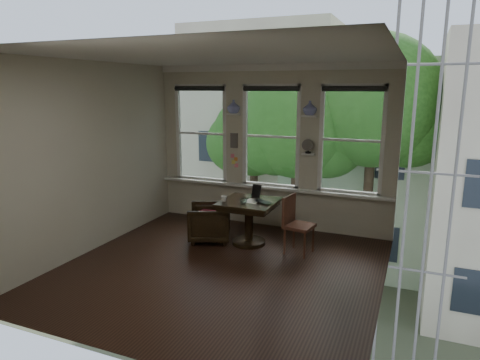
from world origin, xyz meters
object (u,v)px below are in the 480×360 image
at_px(side_chair_right, 299,225).
at_px(table, 249,222).
at_px(armchair_left, 209,223).
at_px(mug, 224,199).
at_px(laptop, 260,203).

bearing_deg(side_chair_right, table, 94.48).
bearing_deg(side_chair_right, armchair_left, 100.60).
height_order(side_chair_right, mug, side_chair_right).
bearing_deg(mug, side_chair_right, 4.97).
distance_m(side_chair_right, laptop, 0.73).
height_order(laptop, mug, mug).
distance_m(table, mug, 0.59).
xyz_separation_m(side_chair_right, mug, (-1.26, -0.11, 0.34)).
bearing_deg(laptop, mug, -138.12).
relative_size(armchair_left, side_chair_right, 0.76).
bearing_deg(side_chair_right, mug, 104.52).
distance_m(side_chair_right, mug, 1.31).
bearing_deg(armchair_left, laptop, 69.65).
height_order(side_chair_right, laptop, side_chair_right).
xyz_separation_m(side_chair_right, laptop, (-0.66, 0.00, 0.30)).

